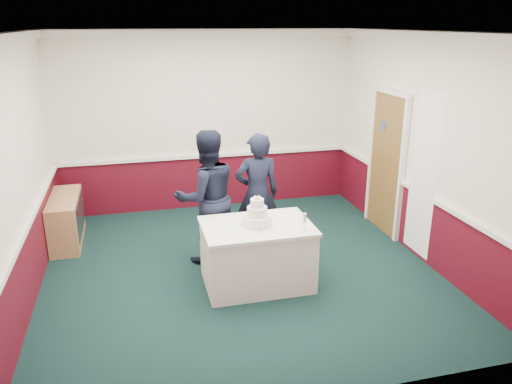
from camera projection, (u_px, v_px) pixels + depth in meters
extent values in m
plane|color=black|center=(240.00, 269.00, 6.59)|extent=(5.00, 5.00, 0.00)
cube|color=white|center=(207.00, 122.00, 8.38)|extent=(5.00, 0.05, 3.00)
cube|color=white|center=(21.00, 174.00, 5.53)|extent=(0.05, 5.00, 3.00)
cube|color=white|center=(419.00, 148.00, 6.68)|extent=(0.05, 5.00, 3.00)
cube|color=white|center=(237.00, 34.00, 5.63)|extent=(5.00, 5.00, 0.05)
cube|color=#4D0A17|center=(209.00, 182.00, 8.72)|extent=(5.00, 0.02, 0.90)
cube|color=white|center=(208.00, 156.00, 8.56)|extent=(4.98, 0.05, 0.06)
cube|color=white|center=(205.00, 33.00, 7.90)|extent=(5.00, 0.08, 0.12)
cube|color=#9B6837|center=(386.00, 165.00, 7.56)|extent=(0.05, 0.90, 2.10)
cube|color=#234799|center=(383.00, 126.00, 7.50)|extent=(0.01, 0.12, 0.12)
cube|color=white|center=(423.00, 175.00, 6.54)|extent=(0.02, 0.60, 2.20)
cube|color=#AD8054|center=(66.00, 220.00, 7.31)|extent=(0.40, 1.20, 0.70)
cube|color=black|center=(81.00, 215.00, 7.34)|extent=(0.01, 1.00, 0.50)
cube|color=white|center=(257.00, 256.00, 6.13)|extent=(1.28, 0.88, 0.76)
cube|color=white|center=(257.00, 226.00, 6.00)|extent=(1.32, 0.92, 0.04)
cylinder|color=white|center=(257.00, 220.00, 5.97)|extent=(0.34, 0.34, 0.12)
cylinder|color=silver|center=(257.00, 224.00, 5.99)|extent=(0.35, 0.35, 0.03)
cylinder|color=white|center=(257.00, 211.00, 5.94)|extent=(0.24, 0.24, 0.11)
cylinder|color=silver|center=(257.00, 215.00, 5.95)|extent=(0.25, 0.25, 0.02)
cylinder|color=white|center=(257.00, 203.00, 5.90)|extent=(0.16, 0.16, 0.10)
cylinder|color=silver|center=(257.00, 206.00, 5.92)|extent=(0.17, 0.17, 0.02)
sphere|color=#EDE5C9|center=(257.00, 198.00, 5.88)|extent=(0.03, 0.03, 0.03)
sphere|color=#EDE5C9|center=(259.00, 197.00, 5.90)|extent=(0.03, 0.03, 0.03)
sphere|color=#EDE5C9|center=(255.00, 197.00, 5.90)|extent=(0.03, 0.03, 0.03)
sphere|color=#EDE5C9|center=(259.00, 198.00, 5.87)|extent=(0.03, 0.03, 0.03)
sphere|color=#EDE5C9|center=(255.00, 198.00, 5.86)|extent=(0.03, 0.03, 0.03)
cube|color=silver|center=(259.00, 231.00, 5.80)|extent=(0.08, 0.21, 0.00)
cylinder|color=silver|center=(304.00, 229.00, 5.85)|extent=(0.05, 0.05, 0.01)
cylinder|color=silver|center=(304.00, 226.00, 5.84)|extent=(0.01, 0.01, 0.09)
cylinder|color=silver|center=(305.00, 218.00, 5.80)|extent=(0.04, 0.04, 0.11)
imported|color=black|center=(207.00, 197.00, 6.59)|extent=(0.99, 0.83, 1.81)
imported|color=black|center=(257.00, 194.00, 6.87)|extent=(0.63, 0.42, 1.71)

